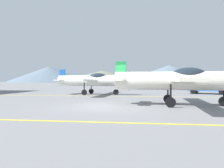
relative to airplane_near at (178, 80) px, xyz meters
name	(u,v)px	position (x,y,z in m)	size (l,w,h in m)	color
ground_plane	(104,106)	(-4.36, -1.07, -1.53)	(400.00, 400.00, 0.00)	slate
apron_line_near	(84,122)	(-4.36, -5.57, -1.53)	(80.00, 0.16, 0.01)	yellow
apron_line_far	(117,96)	(-4.36, 6.64, -1.53)	(80.00, 0.16, 0.01)	yellow
airplane_near	(178,80)	(0.00, 0.00, 0.00)	(7.91, 9.10, 2.72)	silver
airplane_mid	(92,80)	(-7.23, 8.74, 0.00)	(7.93, 9.11, 2.72)	white
car_sedan	(209,86)	(5.46, 11.28, -0.69)	(4.66, 3.40, 1.62)	#3372BF
hill_left	(49,74)	(-73.44, 145.69, 4.86)	(66.01, 66.01, 12.80)	slate
hill_centerleft	(102,76)	(-30.46, 148.59, 3.15)	(73.71, 73.71, 9.37)	slate
hill_centerright	(169,74)	(22.93, 156.90, 5.39)	(78.97, 78.97, 13.84)	slate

